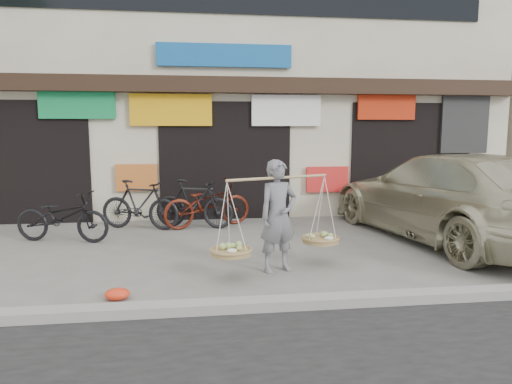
{
  "coord_description": "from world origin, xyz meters",
  "views": [
    {
      "loc": [
        -0.65,
        -7.0,
        2.06
      ],
      "look_at": [
        0.37,
        0.9,
        0.97
      ],
      "focal_mm": 32.0,
      "sensor_mm": 36.0,
      "label": 1
    }
  ],
  "objects": [
    {
      "name": "ground",
      "position": [
        0.0,
        0.0,
        0.0
      ],
      "size": [
        70.0,
        70.0,
        0.0
      ],
      "primitive_type": "plane",
      "color": "slate",
      "rests_on": "ground"
    },
    {
      "name": "kerb",
      "position": [
        0.0,
        -2.0,
        0.06
      ],
      "size": [
        70.0,
        0.25,
        0.12
      ],
      "primitive_type": "cube",
      "color": "gray",
      "rests_on": "ground"
    },
    {
      "name": "shophouse_block",
      "position": [
        -0.0,
        6.42,
        3.45
      ],
      "size": [
        14.0,
        6.32,
        7.0
      ],
      "color": "beige",
      "rests_on": "ground"
    },
    {
      "name": "street_vendor",
      "position": [
        0.51,
        -0.6,
        0.76
      ],
      "size": [
        1.98,
        1.09,
        1.64
      ],
      "rotation": [
        0.0,
        0.0,
        0.36
      ],
      "color": "slate",
      "rests_on": "ground"
    },
    {
      "name": "bike_0",
      "position": [
        -3.14,
        1.67,
        0.47
      ],
      "size": [
        1.89,
        1.05,
        0.94
      ],
      "primitive_type": "imported",
      "rotation": [
        0.0,
        0.0,
        1.32
      ],
      "color": "black",
      "rests_on": "ground"
    },
    {
      "name": "bike_1",
      "position": [
        -0.73,
        2.59,
        0.52
      ],
      "size": [
        1.78,
        1.03,
        1.03
      ],
      "primitive_type": "imported",
      "rotation": [
        0.0,
        0.0,
        1.23
      ],
      "color": "black",
      "rests_on": "ground"
    },
    {
      "name": "bike_2",
      "position": [
        -0.45,
        2.64,
        0.51
      ],
      "size": [
        2.04,
        1.28,
        1.01
      ],
      "primitive_type": "imported",
      "rotation": [
        0.0,
        0.0,
        1.91
      ],
      "color": "#4D180D",
      "rests_on": "ground"
    },
    {
      "name": "bike_3",
      "position": [
        -1.85,
        2.59,
        0.52
      ],
      "size": [
        1.78,
        1.03,
        1.03
      ],
      "primitive_type": "imported",
      "rotation": [
        0.0,
        0.0,
        1.23
      ],
      "color": "black",
      "rests_on": "ground"
    },
    {
      "name": "suv",
      "position": [
        4.01,
        0.93,
        0.82
      ],
      "size": [
        3.16,
        5.95,
        1.64
      ],
      "rotation": [
        0.0,
        0.0,
        3.3
      ],
      "color": "#BEB999",
      "rests_on": "ground"
    },
    {
      "name": "red_bag",
      "position": [
        -1.65,
        -1.47,
        0.07
      ],
      "size": [
        0.31,
        0.25,
        0.14
      ],
      "primitive_type": "ellipsoid",
      "color": "red",
      "rests_on": "ground"
    }
  ]
}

